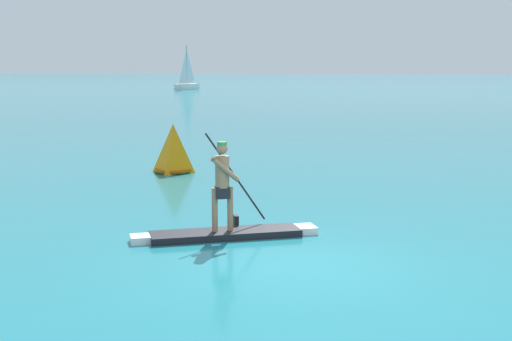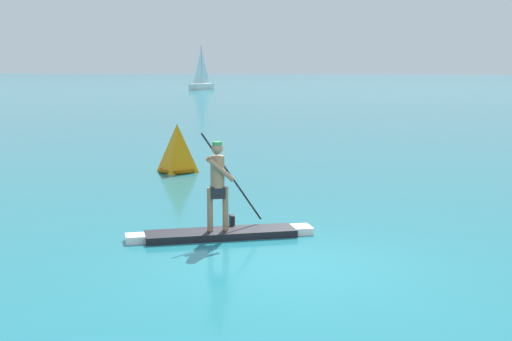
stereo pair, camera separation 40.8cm
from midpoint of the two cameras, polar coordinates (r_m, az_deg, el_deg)
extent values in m
plane|color=#1E727F|center=(11.32, 1.89, -7.78)|extent=(440.00, 440.00, 0.00)
cube|color=black|center=(13.13, -3.41, -5.18)|extent=(2.84, 1.75, 0.13)
cube|color=white|center=(13.51, 3.20, -4.79)|extent=(0.51, 0.58, 0.13)
cube|color=white|center=(12.94, -10.32, -5.52)|extent=(0.48, 0.51, 0.13)
cylinder|color=#997051|center=(13.04, -3.01, -3.13)|extent=(0.11, 0.11, 0.82)
cylinder|color=#997051|center=(12.99, -4.28, -3.19)|extent=(0.11, 0.11, 0.82)
cube|color=black|center=(12.95, -3.66, -1.78)|extent=(0.33, 0.31, 0.22)
cylinder|color=#997051|center=(12.89, -3.67, -0.10)|extent=(0.26, 0.26, 0.59)
sphere|color=#997051|center=(12.83, -3.69, 1.79)|extent=(0.21, 0.21, 0.21)
cylinder|color=#338C4C|center=(12.82, -3.70, 2.22)|extent=(0.18, 0.18, 0.06)
cylinder|color=#997051|center=(13.04, -3.58, 0.21)|extent=(0.48, 0.28, 0.47)
cylinder|color=#997051|center=(12.74, -3.33, 0.02)|extent=(0.48, 0.28, 0.47)
cylinder|color=black|center=(13.41, -2.54, -0.54)|extent=(1.08, 0.53, 1.74)
cube|color=black|center=(13.59, -2.52, -4.33)|extent=(0.15, 0.22, 0.32)
pyramid|color=orange|center=(21.07, -7.30, 1.82)|extent=(1.01, 1.01, 1.45)
torus|color=#915407|center=(21.16, -7.26, 0.04)|extent=(1.18, 1.18, 0.12)
cube|color=white|center=(89.94, -5.77, 6.80)|extent=(2.28, 4.70, 0.74)
cylinder|color=#B2B2B7|center=(89.90, -5.80, 8.57)|extent=(0.12, 0.12, 4.82)
pyramid|color=white|center=(89.90, -5.79, 8.48)|extent=(1.07, 1.84, 4.33)
camera|label=1|loc=(0.20, -90.71, -0.11)|focal=49.14mm
camera|label=2|loc=(0.20, 89.29, 0.11)|focal=49.14mm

